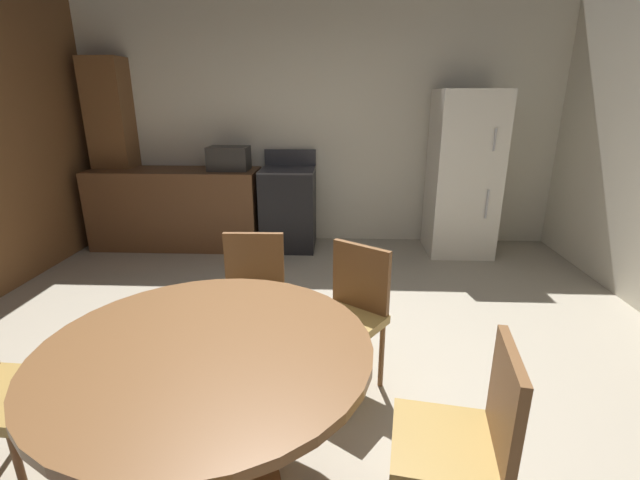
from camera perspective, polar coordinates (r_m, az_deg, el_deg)
name	(u,v)px	position (r m, az deg, el deg)	size (l,w,h in m)	color
ground_plane	(294,398)	(2.72, -3.39, -19.92)	(14.00, 14.00, 0.00)	#A89E89
wall_back	(319,127)	(5.25, -0.12, 14.64)	(5.77, 0.12, 2.70)	silver
kitchen_counter	(177,208)	(5.33, -18.21, 3.97)	(1.90, 0.60, 0.90)	brown
pantry_column	(116,154)	(5.69, -25.20, 10.19)	(0.44, 0.36, 2.10)	brown
oven_range	(289,208)	(5.02, -4.14, 4.20)	(0.60, 0.60, 1.10)	black
refrigerator	(463,174)	(5.03, 18.23, 8.18)	(0.68, 0.68, 1.76)	silver
microwave	(229,158)	(5.03, -11.85, 10.43)	(0.44, 0.32, 0.26)	#2D2B28
dining_table	(209,377)	(1.88, -14.33, -17.05)	(1.31, 1.31, 0.76)	brown
chair_east	(466,437)	(1.82, 18.65, -23.24)	(0.46, 0.46, 0.87)	brown
chair_north	(253,294)	(2.79, -8.82, -7.05)	(0.41, 0.41, 0.87)	brown
chair_northeast	(349,310)	(2.57, 3.86, -9.14)	(0.56, 0.56, 0.87)	brown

